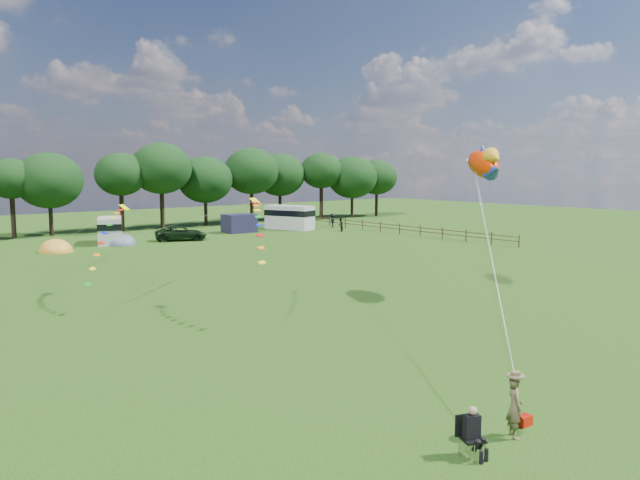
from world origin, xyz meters
TOP-DOWN VIEW (x-y plane):
  - ground_plane at (0.00, 0.00)m, footprint 180.00×180.00m
  - tree_line at (5.30, 54.99)m, footprint 102.98×10.98m
  - fence at (32.00, 34.50)m, footprint 0.12×33.12m
  - car_d at (10.52, 42.87)m, footprint 5.71×4.15m
  - campervan_c at (4.12, 45.11)m, footprint 3.94×5.58m
  - campervan_d at (25.79, 44.99)m, footprint 4.24×6.22m
  - tent_orange at (-1.93, 41.96)m, footprint 2.90×3.18m
  - tent_greyblue at (4.46, 43.36)m, footprint 2.99×3.27m
  - awning_navy at (19.28, 45.86)m, footprint 3.52×2.95m
  - kite_flyer at (-3.82, -5.03)m, footprint 0.70×0.75m
  - camp_chair at (-5.71, -4.99)m, footprint 0.72×0.74m
  - kite_bag at (-2.91, -4.77)m, footprint 0.45×0.31m
  - fish_kite at (11.59, 7.26)m, footprint 3.27×4.17m
  - streamer_kite_b at (-5.67, 19.20)m, footprint 4.24×4.62m
  - streamer_kite_c at (-1.08, 11.58)m, footprint 3.09×4.78m
  - walker_a at (28.75, 39.22)m, footprint 0.89×0.77m
  - walker_b at (31.17, 43.53)m, footprint 1.23×0.93m

SIDE VIEW (x-z plane):
  - ground_plane at x=0.00m, z-range 0.00..0.00m
  - tent_orange at x=-1.93m, z-range -1.11..1.15m
  - tent_greyblue at x=4.46m, z-range -1.09..1.13m
  - kite_bag at x=-2.91m, z-range 0.00..0.30m
  - fence at x=32.00m, z-range 0.10..1.30m
  - car_d at x=10.52m, z-range 0.00..1.42m
  - walker_a at x=28.75m, z-range 0.00..1.55m
  - camp_chair at x=-5.71m, z-range 0.13..1.49m
  - kite_flyer at x=-3.82m, z-range 0.00..1.72m
  - walker_b at x=31.17m, z-range 0.00..1.72m
  - awning_navy at x=19.28m, z-range 0.00..2.07m
  - campervan_c at x=4.12m, z-range 0.09..2.61m
  - campervan_d at x=25.79m, z-range 0.10..2.92m
  - streamer_kite_b at x=-5.67m, z-range 2.08..5.86m
  - streamer_kite_c at x=-1.08m, z-range 3.47..6.24m
  - tree_line at x=5.30m, z-range 1.21..11.48m
  - fish_kite at x=11.59m, z-range 6.42..8.70m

